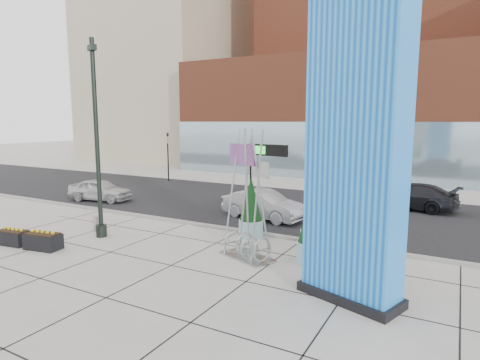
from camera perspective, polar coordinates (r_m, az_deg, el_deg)
The scene contains 20 objects.
ground at distance 16.05m, azimuth -10.33°, elevation -10.18°, with size 160.00×160.00×0.00m, color #9E9991.
street_asphalt at distance 24.33m, azimuth 4.70°, elevation -3.65°, with size 80.00×12.00×0.02m, color black.
curb_edge at distance 19.15m, azimuth -2.72°, elevation -6.79°, with size 80.00×0.30×0.12m, color gray.
tower_podium at distance 39.71m, azimuth 16.37°, elevation 8.67°, with size 34.00×10.00×11.00m, color brown.
tower_glass_front at distance 35.13m, azimuth 14.46°, elevation 3.92°, with size 34.00×0.60×5.00m, color #8CA5B2.
building_beige_left at distance 59.23m, azimuth -9.52°, elevation 19.89°, with size 18.00×20.00×34.00m, color tan.
blue_pylon at distance 11.36m, azimuth 16.21°, elevation 5.78°, with size 3.13×2.13×9.56m.
lamp_post at distance 18.34m, azimuth -19.58°, elevation 2.92°, with size 0.58×0.47×8.50m.
public_art_sculpture at distance 14.92m, azimuth 1.07°, elevation -6.40°, with size 2.36×1.76×4.82m.
concrete_bollard at distance 19.94m, azimuth -19.59°, elevation -5.80°, with size 0.36×0.36×0.70m, color gray.
overhead_street_sign at distance 17.25m, azimuth 3.60°, elevation 3.19°, with size 1.93×0.45×4.09m.
round_planter_east at distance 16.63m, azimuth 10.25°, elevation -5.43°, with size 0.96×0.96×2.40m.
round_planter_mid at distance 14.76m, azimuth 10.18°, elevation -6.68°, with size 1.07×1.07×2.67m.
round_planter_west at distance 17.67m, azimuth 1.57°, elevation -4.05°, with size 1.07×1.07×2.68m.
box_planter_north at distance 17.96m, azimuth -26.21°, elevation -7.70°, with size 1.53×0.94×0.78m.
box_planter_south at distance 19.17m, azimuth -29.54°, elevation -7.03°, with size 1.40×0.83×0.73m.
car_white_west at distance 27.13m, azimuth -19.27°, elevation -1.37°, with size 1.64×4.08×1.39m, color silver.
car_silver_mid at distance 20.90m, azimuth 3.36°, elevation -3.58°, with size 1.57×4.52×1.49m, color #95979B.
car_dark_east at distance 25.28m, azimuth 23.04°, elevation -2.14°, with size 2.09×5.14×1.49m, color black.
traffic_signal at distance 34.54m, azimuth -10.21°, elevation 3.65°, with size 0.15×0.18×4.10m.
Camera 1 is at (9.69, -11.74, 5.07)m, focal length 30.00 mm.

